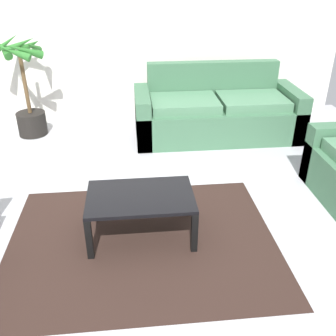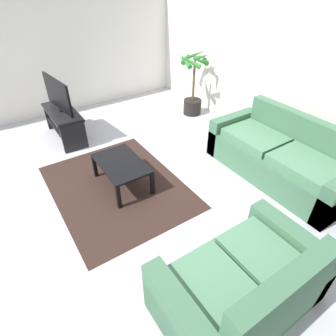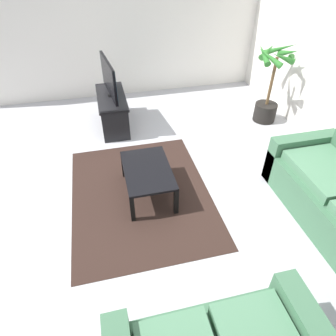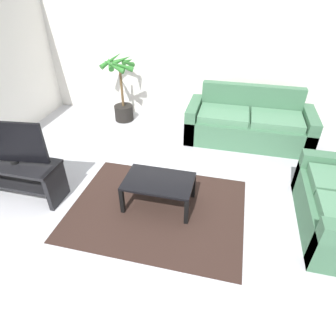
{
  "view_description": "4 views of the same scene",
  "coord_description": "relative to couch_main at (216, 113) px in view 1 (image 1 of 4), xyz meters",
  "views": [
    {
      "loc": [
        0.02,
        -2.36,
        2.03
      ],
      "look_at": [
        0.3,
        0.32,
        0.58
      ],
      "focal_mm": 40.57,
      "sensor_mm": 36.0,
      "label": 1
    },
    {
      "loc": [
        3.07,
        -0.97,
        2.61
      ],
      "look_at": [
        0.57,
        0.68,
        0.42
      ],
      "focal_mm": 29.9,
      "sensor_mm": 36.0,
      "label": 2
    },
    {
      "loc": [
        2.84,
        -0.18,
        2.63
      ],
      "look_at": [
        0.45,
        0.4,
        0.68
      ],
      "focal_mm": 32.09,
      "sensor_mm": 36.0,
      "label": 3
    },
    {
      "loc": [
        0.84,
        -2.46,
        2.55
      ],
      "look_at": [
        0.12,
        0.5,
        0.41
      ],
      "focal_mm": 30.38,
      "sensor_mm": 36.0,
      "label": 4
    }
  ],
  "objects": [
    {
      "name": "area_rug",
      "position": [
        -1.07,
        -2.15,
        -0.3
      ],
      "size": [
        2.2,
        1.7,
        0.01
      ],
      "primitive_type": "cube",
      "color": "black",
      "rests_on": "ground"
    },
    {
      "name": "coffee_table",
      "position": [
        -1.07,
        -2.05,
        0.04
      ],
      "size": [
        0.86,
        0.56,
        0.39
      ],
      "color": "black",
      "rests_on": "ground"
    },
    {
      "name": "couch_main",
      "position": [
        0.0,
        0.0,
        0.0
      ],
      "size": [
        2.12,
        0.9,
        0.9
      ],
      "color": "#3F6B4C",
      "rests_on": "ground"
    },
    {
      "name": "ground_plane",
      "position": [
        -1.14,
        -2.28,
        -0.3
      ],
      "size": [
        6.6,
        6.6,
        0.0
      ],
      "primitive_type": "plane",
      "color": "#B2B2B7"
    },
    {
      "name": "potted_palm",
      "position": [
        -2.45,
        0.26,
        0.25
      ],
      "size": [
        0.73,
        0.73,
        1.28
      ],
      "color": "black",
      "rests_on": "ground"
    },
    {
      "name": "wall_back",
      "position": [
        -1.14,
        0.72,
        1.05
      ],
      "size": [
        6.0,
        0.06,
        2.7
      ],
      "primitive_type": "cube",
      "color": "silver",
      "rests_on": "ground"
    }
  ]
}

